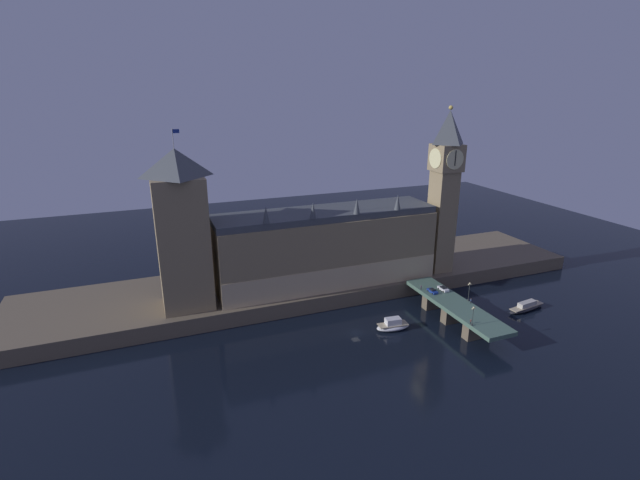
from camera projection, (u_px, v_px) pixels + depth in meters
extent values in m
plane|color=black|center=(356.00, 333.00, 151.56)|extent=(400.00, 400.00, 0.00)
cube|color=brown|center=(314.00, 281.00, 185.22)|extent=(220.00, 42.00, 5.65)
cube|color=#8E7A56|center=(326.00, 250.00, 173.82)|extent=(82.43, 20.95, 25.80)
cube|color=#D5B989|center=(336.00, 280.00, 167.01)|extent=(82.43, 0.20, 9.29)
cube|color=#42474C|center=(326.00, 213.00, 169.44)|extent=(82.43, 19.28, 2.40)
cone|color=#42474C|center=(266.00, 215.00, 151.76)|extent=(2.40, 2.40, 5.68)
cone|color=#42474C|center=(313.00, 210.00, 157.45)|extent=(2.40, 2.40, 5.68)
cone|color=#42474C|center=(357.00, 206.00, 163.14)|extent=(2.40, 2.40, 5.68)
cone|color=#42474C|center=(398.00, 202.00, 168.83)|extent=(2.40, 2.40, 5.68)
cube|color=#8E7A56|center=(441.00, 222.00, 183.22)|extent=(8.49, 8.49, 40.54)
cube|color=#8E7A56|center=(447.00, 158.00, 175.35)|extent=(10.02, 10.02, 10.06)
cylinder|color=beige|center=(455.00, 160.00, 170.80)|extent=(7.48, 0.25, 7.48)
cylinder|color=beige|center=(439.00, 156.00, 179.90)|extent=(7.48, 0.25, 7.48)
cylinder|color=beige|center=(458.00, 157.00, 177.12)|extent=(0.25, 7.48, 7.48)
cylinder|color=beige|center=(435.00, 158.00, 173.58)|extent=(0.25, 7.48, 7.48)
cube|color=black|center=(456.00, 158.00, 170.47)|extent=(0.36, 0.10, 5.61)
pyramid|color=#42474C|center=(449.00, 127.00, 171.85)|extent=(10.02, 10.02, 12.45)
sphere|color=gold|center=(451.00, 108.00, 169.67)|extent=(1.60, 1.60, 1.60)
cube|color=#8E7A56|center=(183.00, 243.00, 152.09)|extent=(16.18, 16.18, 44.19)
pyramid|color=#42474C|center=(175.00, 163.00, 143.84)|extent=(16.51, 16.51, 8.81)
cylinder|color=#99999E|center=(173.00, 138.00, 141.54)|extent=(0.24, 0.24, 6.00)
cube|color=navy|center=(176.00, 131.00, 141.26)|extent=(2.00, 0.08, 1.20)
cube|color=#476656|center=(455.00, 305.00, 157.30)|extent=(10.67, 46.00, 1.40)
cube|color=brown|center=(477.00, 330.00, 148.18)|extent=(9.07, 3.20, 5.39)
cube|color=brown|center=(455.00, 314.00, 158.36)|extent=(9.07, 3.20, 5.39)
cube|color=brown|center=(435.00, 300.00, 168.54)|extent=(9.07, 3.20, 5.39)
cube|color=navy|center=(432.00, 291.00, 165.18)|extent=(1.93, 4.39, 0.74)
cube|color=black|center=(433.00, 290.00, 164.99)|extent=(1.58, 1.98, 0.45)
cylinder|color=black|center=(428.00, 291.00, 166.14)|extent=(0.22, 0.64, 0.64)
cylinder|color=black|center=(432.00, 290.00, 166.77)|extent=(0.22, 0.64, 0.64)
cylinder|color=black|center=(432.00, 294.00, 163.73)|extent=(0.22, 0.64, 0.64)
cylinder|color=black|center=(437.00, 293.00, 164.36)|extent=(0.22, 0.64, 0.64)
cube|color=white|center=(443.00, 289.00, 166.91)|extent=(1.96, 4.68, 0.81)
cube|color=black|center=(443.00, 287.00, 166.71)|extent=(1.60, 2.11, 0.45)
cylinder|color=black|center=(448.00, 291.00, 166.03)|extent=(0.22, 0.64, 0.64)
cylinder|color=black|center=(443.00, 292.00, 165.38)|extent=(0.22, 0.64, 0.64)
cylinder|color=black|center=(443.00, 288.00, 168.59)|extent=(0.22, 0.64, 0.64)
cylinder|color=black|center=(439.00, 288.00, 167.95)|extent=(0.22, 0.64, 0.64)
cylinder|color=black|center=(471.00, 323.00, 143.29)|extent=(0.28, 0.28, 0.75)
cylinder|color=brown|center=(471.00, 321.00, 143.07)|extent=(0.38, 0.38, 0.63)
sphere|color=tan|center=(471.00, 319.00, 142.94)|extent=(0.20, 0.20, 0.20)
cylinder|color=black|center=(471.00, 302.00, 156.93)|extent=(0.28, 0.28, 0.80)
cylinder|color=navy|center=(471.00, 300.00, 156.70)|extent=(0.38, 0.38, 0.66)
sphere|color=tan|center=(471.00, 299.00, 156.57)|extent=(0.22, 0.22, 0.22)
cylinder|color=black|center=(421.00, 288.00, 167.72)|extent=(0.28, 0.28, 0.83)
cylinder|color=#47384C|center=(421.00, 286.00, 167.49)|extent=(0.38, 0.38, 0.69)
sphere|color=tan|center=(421.00, 285.00, 167.34)|extent=(0.22, 0.22, 0.22)
cylinder|color=#2D3333|center=(472.00, 325.00, 142.22)|extent=(0.56, 0.56, 0.50)
cylinder|color=#2D3333|center=(473.00, 317.00, 141.35)|extent=(0.18, 0.18, 5.04)
sphere|color=#F9E5A3|center=(474.00, 308.00, 140.40)|extent=(0.60, 0.60, 0.60)
sphere|color=#F9E5A3|center=(472.00, 309.00, 140.35)|extent=(0.44, 0.44, 0.44)
sphere|color=#F9E5A3|center=(475.00, 308.00, 140.66)|extent=(0.44, 0.44, 0.44)
cylinder|color=#2D3333|center=(468.00, 300.00, 158.77)|extent=(0.56, 0.56, 0.50)
cylinder|color=#2D3333|center=(469.00, 292.00, 157.84)|extent=(0.18, 0.18, 5.43)
sphere|color=#F9E5A3|center=(470.00, 283.00, 156.83)|extent=(0.60, 0.60, 0.60)
sphere|color=#F9E5A3|center=(469.00, 285.00, 156.78)|extent=(0.44, 0.44, 0.44)
sphere|color=#F9E5A3|center=(471.00, 284.00, 157.09)|extent=(0.44, 0.44, 0.44)
ellipsoid|color=white|center=(393.00, 327.00, 153.23)|extent=(11.70, 5.75, 2.09)
cube|color=tan|center=(393.00, 324.00, 152.94)|extent=(10.26, 4.69, 0.24)
cube|color=silver|center=(393.00, 321.00, 152.57)|extent=(5.34, 3.37, 2.09)
ellipsoid|color=#28282D|center=(526.00, 308.00, 166.79)|extent=(17.24, 5.98, 1.67)
cube|color=tan|center=(527.00, 306.00, 166.55)|extent=(15.13, 4.97, 0.24)
cube|color=#B7B2A8|center=(527.00, 304.00, 166.26)|extent=(7.84, 3.33, 1.67)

